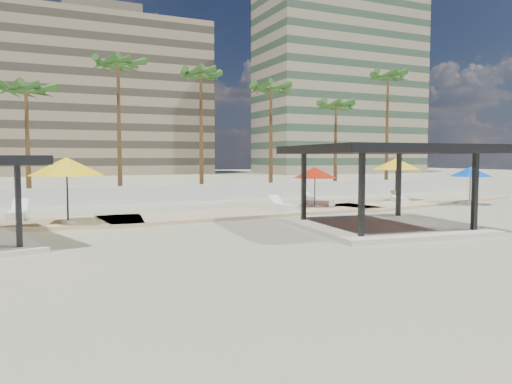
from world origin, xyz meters
TOP-DOWN VIEW (x-y plane):
  - ground at (0.00, 0.00)m, footprint 200.00×200.00m
  - promenade at (2.00, 7.67)m, footprint 44.45×7.97m
  - boundary_wall at (0.00, 16.00)m, footprint 56.00×0.30m
  - building_mid at (4.00, 78.00)m, footprint 38.00×16.00m
  - building_east at (48.00, 66.00)m, footprint 32.00×15.00m
  - pavilion_central at (4.93, -0.47)m, footprint 7.91×7.91m
  - umbrella_b at (-7.52, 5.80)m, footprint 3.86×3.86m
  - umbrella_c at (6.35, 7.47)m, footprint 3.28×3.28m
  - umbrella_d at (17.16, 5.80)m, footprint 3.15×3.15m
  - umbrella_e at (13.91, 9.20)m, footprint 3.89×3.89m
  - lounger_a at (-9.58, 8.83)m, footprint 1.04×2.41m
  - lounger_b at (3.86, 6.85)m, footprint 0.85×2.12m
  - lounger_c at (7.14, 8.33)m, footprint 1.42×2.07m
  - lounger_d at (13.39, 8.23)m, footprint 1.18×1.97m
  - palm_c at (-9.00, 18.10)m, footprint 3.00×3.00m
  - palm_d at (-3.00, 18.90)m, footprint 3.00×3.00m
  - palm_e at (3.00, 18.40)m, footprint 3.00×3.00m
  - palm_f at (9.00, 18.60)m, footprint 3.00×3.00m
  - palm_g at (15.00, 18.20)m, footprint 3.00×3.00m
  - palm_h at (21.00, 18.80)m, footprint 3.00×3.00m

SIDE VIEW (x-z plane):
  - ground at x=0.00m, z-range 0.00..0.00m
  - promenade at x=2.00m, z-range -0.06..0.18m
  - lounger_d at x=13.39m, z-range 0.00..0.71m
  - lounger_c at x=7.14m, z-range -0.02..0.74m
  - lounger_b at x=3.86m, z-range -0.02..0.76m
  - lounger_a at x=-9.58m, z-range -0.05..0.83m
  - boundary_wall at x=0.00m, z-range 0.00..1.20m
  - pavilion_central at x=4.93m, z-range 0.35..4.00m
  - umbrella_d at x=17.16m, z-range 1.02..3.36m
  - umbrella_c at x=6.35m, z-range 1.03..3.41m
  - umbrella_e at x=13.91m, z-range 1.22..4.11m
  - umbrella_b at x=-7.52m, z-range 1.24..4.20m
  - palm_g at x=15.00m, z-range 3.07..11.44m
  - palm_c at x=-9.00m, z-range 3.08..11.45m
  - palm_f at x=9.00m, z-range 3.58..13.10m
  - palm_e at x=3.00m, z-range 3.87..14.06m
  - palm_d at x=-3.00m, z-range 4.04..14.62m
  - palm_h at x=21.00m, z-range 4.35..15.65m
  - building_mid at x=4.00m, z-range -0.93..29.47m
  - building_east at x=48.00m, z-range -0.93..35.47m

